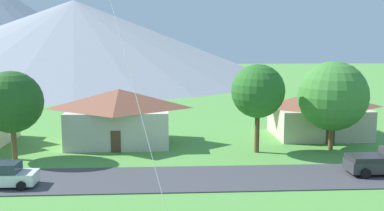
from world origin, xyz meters
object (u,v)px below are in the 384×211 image
Objects in this scene: tree_near_left at (12,102)px; tree_left_of_center at (333,96)px; tree_right_of_center at (258,91)px; house_leftmost at (318,113)px; house_left_center at (120,115)px; parked_car_white_mid_west at (5,175)px; pickup_truck_charcoal_west_side at (383,161)px.

tree_near_left is 0.92× the size of tree_left_of_center.
tree_left_of_center reaches higher than tree_right_of_center.
house_leftmost is at bearing 14.80° from tree_near_left.
house_left_center is at bearing -173.67° from house_leftmost.
parked_car_white_mid_west is 0.81× the size of pickup_truck_charcoal_west_side.
house_left_center is 1.26× the size of tree_left_of_center.
tree_left_of_center reaches higher than tree_near_left.
house_left_center is (-20.81, -2.31, 0.32)m from house_leftmost.
tree_left_of_center is 1.59× the size of pickup_truck_charcoal_west_side.
tree_left_of_center is 1.97× the size of parked_car_white_mid_west.
pickup_truck_charcoal_west_side is at bearing -11.63° from tree_near_left.
tree_right_of_center is (-7.97, -6.50, 3.10)m from house_leftmost.
parked_car_white_mid_west is (-6.49, -12.75, -1.95)m from house_left_center.
parked_car_white_mid_west is at bearing -117.00° from house_left_center.
tree_right_of_center is at bearing 23.87° from parked_car_white_mid_west.
tree_near_left is 8.62m from parked_car_white_mid_west.
tree_near_left is 28.33m from tree_left_of_center.
tree_right_of_center reaches higher than house_leftmost.
house_leftmost is 1.25× the size of tree_right_of_center.
house_leftmost is 13.83m from pickup_truck_charcoal_west_side.
pickup_truck_charcoal_west_side is (27.48, 1.30, 0.19)m from parked_car_white_mid_west.
house_leftmost is 0.97× the size of house_left_center.
house_left_center is at bearing 169.42° from tree_left_of_center.
tree_left_of_center reaches higher than parked_car_white_mid_west.
tree_left_of_center is (19.90, -3.72, 2.25)m from house_left_center.
tree_right_of_center reaches higher than parked_car_white_mid_west.
tree_near_left reaches higher than house_leftmost.
tree_left_of_center reaches higher than house_leftmost.
tree_near_left is 30.23m from pickup_truck_charcoal_west_side.
house_leftmost is at bearing 81.41° from tree_left_of_center.
house_left_center is at bearing 32.83° from tree_near_left.
parked_car_white_mid_west is at bearing -75.61° from tree_near_left.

